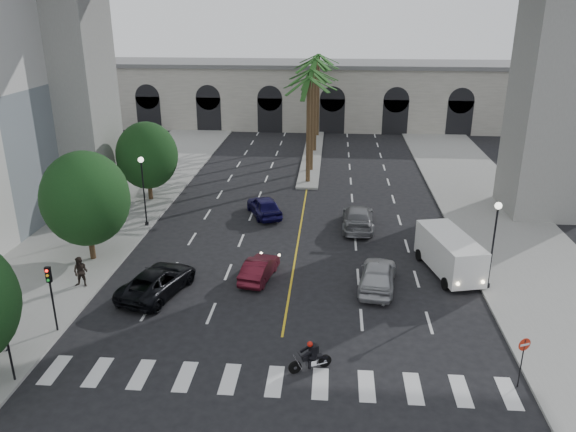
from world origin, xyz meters
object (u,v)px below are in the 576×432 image
object	(u,v)px
car_b	(259,269)
pedestrian_a	(1,332)
car_c	(158,281)
car_e	(264,206)
lamp_post_left_far	(143,186)
lamp_post_right	(494,238)
car_a	(378,275)
traffic_signal_near	(5,333)
motorcycle_rider	(311,357)
traffic_signal_far	(51,288)
do_not_enter_sign	(523,352)
cargo_van	(450,253)
car_d	(358,218)
pedestrian_b	(81,272)

from	to	relation	value
car_b	pedestrian_a	bearing A→B (deg)	48.84
car_c	car_e	xyz separation A→B (m)	(4.50, 13.13, 0.03)
lamp_post_left_far	car_c	size ratio (longest dim) A/B	0.97
car_c	lamp_post_right	bearing A→B (deg)	-158.21
lamp_post_left_far	car_c	bearing A→B (deg)	-68.64
car_a	pedestrian_a	distance (m)	19.72
car_a	car_b	distance (m)	7.03
traffic_signal_near	car_c	world-z (taller)	traffic_signal_near
lamp_post_left_far	motorcycle_rider	xyz separation A→B (m)	(12.96, -16.51, -2.55)
lamp_post_left_far	motorcycle_rider	bearing A→B (deg)	-51.87
traffic_signal_far	do_not_enter_sign	distance (m)	21.96
car_b	cargo_van	size ratio (longest dim) A/B	0.66
car_b	car_d	size ratio (longest dim) A/B	0.72
car_d	do_not_enter_sign	distance (m)	19.16
traffic_signal_far	motorcycle_rider	bearing A→B (deg)	-8.89
lamp_post_right	car_e	distance (m)	18.32
pedestrian_b	do_not_enter_sign	distance (m)	23.67
traffic_signal_near	car_e	xyz separation A→B (m)	(8.33, 21.59, -1.72)
traffic_signal_near	car_d	size ratio (longest dim) A/B	0.65
car_c	pedestrian_a	distance (m)	8.39
traffic_signal_far	car_b	xyz separation A→B (m)	(9.35, 6.79, -1.84)
motorcycle_rider	pedestrian_b	distance (m)	15.17
car_a	cargo_van	distance (m)	5.05
car_a	pedestrian_b	xyz separation A→B (m)	(-17.09, -1.45, 0.22)
lamp_post_right	car_c	xyz separation A→B (m)	(-18.87, -2.04, -2.45)
car_b	car_c	world-z (taller)	car_c
pedestrian_a	do_not_enter_sign	bearing A→B (deg)	5.80
lamp_post_left_far	car_a	size ratio (longest dim) A/B	1.08
lamp_post_right	car_e	bearing A→B (deg)	142.34
motorcycle_rider	pedestrian_a	size ratio (longest dim) A/B	0.99
traffic_signal_near	pedestrian_a	world-z (taller)	traffic_signal_near
lamp_post_left_far	car_b	world-z (taller)	lamp_post_left_far
traffic_signal_far	lamp_post_left_far	bearing A→B (deg)	90.40
car_e	pedestrian_b	xyz separation A→B (m)	(-9.07, -12.91, 0.27)
car_b	do_not_enter_sign	bearing A→B (deg)	154.10
lamp_post_left_far	motorcycle_rider	distance (m)	21.14
car_d	car_a	bearing A→B (deg)	96.15
car_c	pedestrian_a	bearing A→B (deg)	64.42
traffic_signal_near	car_b	size ratio (longest dim) A/B	0.90
car_d	lamp_post_right	bearing A→B (deg)	129.52
motorcycle_rider	pedestrian_b	bearing A→B (deg)	129.39
traffic_signal_near	car_c	xyz separation A→B (m)	(3.83, 8.46, -1.74)
car_d	cargo_van	bearing A→B (deg)	127.71
lamp_post_left_far	car_c	xyz separation A→B (m)	(3.93, -10.04, -2.45)
motorcycle_rider	lamp_post_left_far	bearing A→B (deg)	103.72
cargo_van	lamp_post_left_far	bearing A→B (deg)	150.04
car_a	lamp_post_left_far	bearing A→B (deg)	-18.90
cargo_van	pedestrian_b	bearing A→B (deg)	176.09
cargo_van	car_b	bearing A→B (deg)	174.42
lamp_post_left_far	motorcycle_rider	world-z (taller)	lamp_post_left_far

